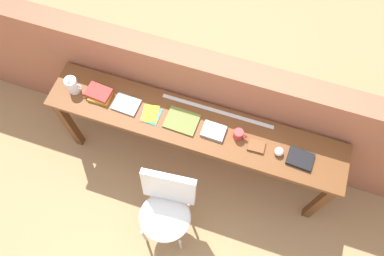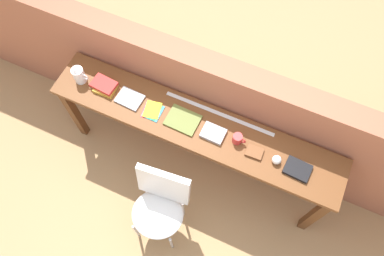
% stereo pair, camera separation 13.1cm
% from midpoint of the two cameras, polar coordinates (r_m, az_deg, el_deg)
% --- Properties ---
extents(ground_plane, '(40.00, 40.00, 0.00)m').
position_cam_midpoint_polar(ground_plane, '(3.75, -0.58, -9.14)').
color(ground_plane, tan).
extents(brick_wall_back, '(6.00, 0.20, 1.29)m').
position_cam_midpoint_polar(brick_wall_back, '(3.38, 3.84, 3.54)').
color(brick_wall_back, '#9E5B42').
rests_on(brick_wall_back, ground).
extents(sideboard, '(2.50, 0.44, 0.88)m').
position_cam_midpoint_polar(sideboard, '(3.15, 1.57, -0.56)').
color(sideboard, brown).
rests_on(sideboard, ground).
extents(chair_white_moulded, '(0.48, 0.49, 0.89)m').
position_cam_midpoint_polar(chair_white_moulded, '(3.17, -3.72, -11.55)').
color(chair_white_moulded, white).
rests_on(chair_white_moulded, ground).
extents(pitcher_white, '(0.14, 0.10, 0.18)m').
position_cam_midpoint_polar(pitcher_white, '(3.29, -15.72, 7.72)').
color(pitcher_white, white).
rests_on(pitcher_white, sideboard).
extents(book_stack_leftmost, '(0.22, 0.17, 0.06)m').
position_cam_midpoint_polar(book_stack_leftmost, '(3.23, -12.04, 6.21)').
color(book_stack_leftmost, gold).
rests_on(book_stack_leftmost, sideboard).
extents(magazine_cycling, '(0.22, 0.17, 0.02)m').
position_cam_midpoint_polar(magazine_cycling, '(3.16, -8.29, 4.39)').
color(magazine_cycling, '#9E9EA3').
rests_on(magazine_cycling, sideboard).
extents(pamphlet_pile_colourful, '(0.17, 0.19, 0.01)m').
position_cam_midpoint_polar(pamphlet_pile_colourful, '(3.09, -4.84, 2.58)').
color(pamphlet_pile_colourful, '#E5334C').
rests_on(pamphlet_pile_colourful, sideboard).
extents(book_open_centre, '(0.27, 0.21, 0.02)m').
position_cam_midpoint_polar(book_open_centre, '(3.03, -0.18, 1.16)').
color(book_open_centre, olive).
rests_on(book_open_centre, sideboard).
extents(book_grey_hardcover, '(0.19, 0.15, 0.03)m').
position_cam_midpoint_polar(book_grey_hardcover, '(2.98, 4.51, -0.85)').
color(book_grey_hardcover, '#9E9EA3').
rests_on(book_grey_hardcover, sideboard).
extents(mug, '(0.11, 0.08, 0.09)m').
position_cam_midpoint_polar(mug, '(2.95, 8.24, -1.70)').
color(mug, red).
rests_on(mug, sideboard).
extents(leather_journal_brown, '(0.13, 0.11, 0.02)m').
position_cam_midpoint_polar(leather_journal_brown, '(2.97, 10.75, -3.71)').
color(leather_journal_brown, brown).
rests_on(leather_journal_brown, sideboard).
extents(sports_ball_small, '(0.07, 0.07, 0.07)m').
position_cam_midpoint_polar(sports_ball_small, '(2.95, 14.03, -4.78)').
color(sports_ball_small, silver).
rests_on(sports_ball_small, sideboard).
extents(book_repair_rightmost, '(0.21, 0.16, 0.03)m').
position_cam_midpoint_polar(book_repair_rightmost, '(2.99, 17.02, -6.09)').
color(book_repair_rightmost, black).
rests_on(book_repair_rightmost, sideboard).
extents(ruler_metal_back_edge, '(0.95, 0.03, 0.00)m').
position_cam_midpoint_polar(ruler_metal_back_edge, '(3.08, 5.40, 2.15)').
color(ruler_metal_back_edge, silver).
rests_on(ruler_metal_back_edge, sideboard).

